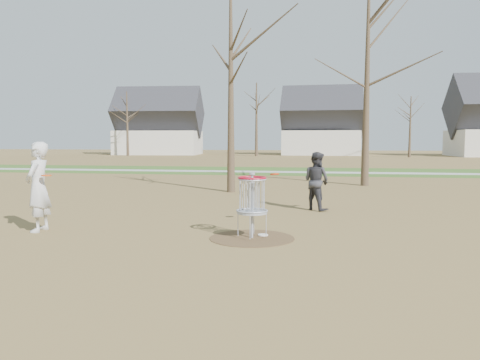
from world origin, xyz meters
name	(u,v)px	position (x,y,z in m)	size (l,w,h in m)	color
ground	(252,238)	(0.00, 0.00, 0.00)	(160.00, 160.00, 0.00)	brown
green_band	(295,171)	(0.00, 21.00, 0.01)	(160.00, 8.00, 0.01)	#2D5119
footpath	(295,172)	(0.00, 20.00, 0.01)	(160.00, 1.50, 0.01)	#9E9E99
dirt_circle	(252,238)	(0.00, 0.00, 0.01)	(1.80, 1.80, 0.01)	#47331E
player_standing	(38,187)	(-4.87, -0.03, 1.02)	(0.74, 0.49, 2.03)	silver
player_throwing	(316,181)	(1.34, 4.23, 0.86)	(0.83, 0.65, 1.72)	#313035
disc_grounded	(263,235)	(0.20, 0.29, 0.02)	(0.22, 0.22, 0.02)	white
discs_in_play	(170,175)	(-2.01, 0.74, 1.27)	(5.15, 1.90, 0.09)	red
disc_golf_basket	(252,195)	(0.00, 0.00, 0.91)	(0.64, 0.64, 1.35)	#9EA3AD
bare_trees	(322,105)	(1.78, 35.79, 5.35)	(52.62, 44.98, 9.00)	#382B1E
houses_row	(340,128)	(4.32, 52.56, 3.52)	(56.51, 10.01, 7.26)	silver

